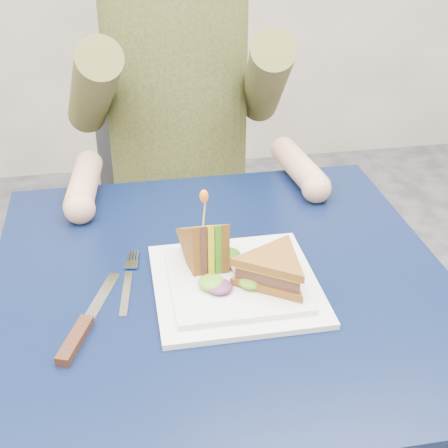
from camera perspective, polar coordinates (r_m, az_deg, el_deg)
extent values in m
cube|color=black|center=(1.04, -0.17, -5.56)|extent=(0.75, 0.75, 0.03)
cylinder|color=#595B5E|center=(1.52, -14.57, -10.76)|extent=(0.04, 0.04, 0.70)
cylinder|color=#595B5E|center=(1.58, 9.41, -8.21)|extent=(0.04, 0.04, 0.70)
cube|color=#47474C|center=(1.71, -3.89, -0.25)|extent=(0.42, 0.40, 0.04)
cube|color=#47474C|center=(1.77, -4.88, 9.70)|extent=(0.42, 0.03, 0.46)
cylinder|color=#47474C|center=(1.71, -9.02, -10.50)|extent=(0.02, 0.02, 0.43)
cylinder|color=#47474C|center=(1.74, 3.04, -9.23)|extent=(0.02, 0.02, 0.43)
cylinder|color=#47474C|center=(1.98, -9.44, -4.08)|extent=(0.02, 0.02, 0.43)
cylinder|color=#47474C|center=(2.00, 0.88, -3.09)|extent=(0.02, 0.02, 0.43)
cylinder|color=#464A22|center=(1.52, -4.36, 13.04)|extent=(0.34, 0.34, 0.52)
cylinder|color=brown|center=(1.43, -11.94, 11.89)|extent=(0.15, 0.39, 0.31)
cylinder|color=tan|center=(1.29, -12.69, 3.62)|extent=(0.08, 0.20, 0.06)
sphere|color=tan|center=(1.20, -13.07, 1.38)|extent=(0.06, 0.06, 0.06)
cylinder|color=brown|center=(1.47, 3.81, 12.97)|extent=(0.15, 0.39, 0.31)
cylinder|color=tan|center=(1.34, 6.88, 5.23)|extent=(0.08, 0.20, 0.06)
sphere|color=tan|center=(1.26, 8.45, 3.23)|extent=(0.06, 0.06, 0.06)
cube|color=white|center=(1.00, 1.07, -5.56)|extent=(0.26, 0.26, 0.01)
cube|color=white|center=(1.00, 1.08, -5.09)|extent=(0.21, 0.21, 0.01)
cube|color=silver|center=(1.00, -8.95, -6.28)|extent=(0.03, 0.12, 0.00)
cube|color=silver|center=(1.06, -8.46, -3.68)|extent=(0.03, 0.03, 0.00)
cube|color=silver|center=(1.09, -8.70, -2.88)|extent=(0.01, 0.03, 0.00)
cube|color=silver|center=(1.09, -8.44, -2.88)|extent=(0.01, 0.03, 0.00)
cube|color=silver|center=(1.09, -8.18, -2.88)|extent=(0.01, 0.03, 0.00)
cube|color=silver|center=(1.09, -7.91, -2.88)|extent=(0.01, 0.03, 0.00)
cube|color=silver|center=(1.00, -11.21, -6.70)|extent=(0.07, 0.13, 0.00)
cube|color=black|center=(0.92, -13.44, -10.28)|extent=(0.05, 0.10, 0.01)
cylinder|color=silver|center=(0.94, -12.93, -8.98)|extent=(0.01, 0.01, 0.00)
cylinder|color=silver|center=(0.90, -14.08, -10.95)|extent=(0.01, 0.01, 0.00)
cylinder|color=tan|center=(0.97, -1.82, 1.10)|extent=(0.01, 0.01, 0.06)
ellipsoid|color=orange|center=(0.96, -1.84, 2.55)|extent=(0.01, 0.01, 0.02)
torus|color=#9E4C7A|center=(0.99, 1.88, -3.90)|extent=(0.04, 0.04, 0.02)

